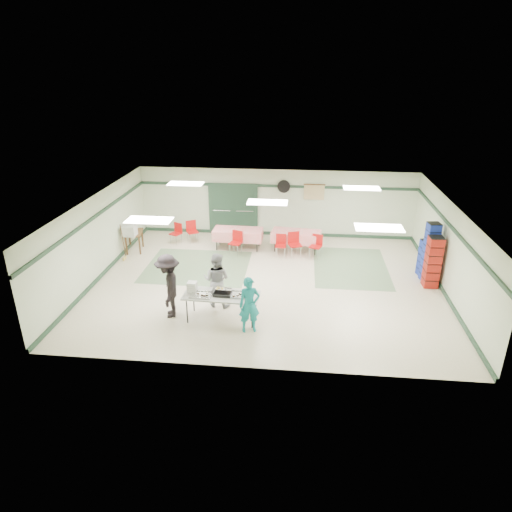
# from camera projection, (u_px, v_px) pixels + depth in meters

# --- Properties ---
(floor) EXTENTS (11.00, 11.00, 0.00)m
(floor) POSITION_uv_depth(u_px,v_px,m) (267.00, 282.00, 14.71)
(floor) COLOR beige
(floor) RESTS_ON ground
(ceiling) EXTENTS (11.00, 11.00, 0.00)m
(ceiling) POSITION_uv_depth(u_px,v_px,m) (267.00, 202.00, 13.66)
(ceiling) COLOR white
(ceiling) RESTS_ON wall_back
(wall_back) EXTENTS (11.00, 0.00, 11.00)m
(wall_back) POSITION_uv_depth(u_px,v_px,m) (276.00, 203.00, 18.31)
(wall_back) COLOR beige
(wall_back) RESTS_ON floor
(wall_front) EXTENTS (11.00, 0.00, 11.00)m
(wall_front) POSITION_uv_depth(u_px,v_px,m) (251.00, 317.00, 10.06)
(wall_front) COLOR beige
(wall_front) RESTS_ON floor
(wall_left) EXTENTS (0.00, 9.00, 9.00)m
(wall_left) POSITION_uv_depth(u_px,v_px,m) (97.00, 237.00, 14.70)
(wall_left) COLOR beige
(wall_left) RESTS_ON floor
(wall_right) EXTENTS (0.00, 9.00, 9.00)m
(wall_right) POSITION_uv_depth(u_px,v_px,m) (450.00, 250.00, 13.67)
(wall_right) COLOR beige
(wall_right) RESTS_ON floor
(trim_back) EXTENTS (11.00, 0.06, 0.10)m
(trim_back) POSITION_uv_depth(u_px,v_px,m) (276.00, 186.00, 18.01)
(trim_back) COLOR #203C2B
(trim_back) RESTS_ON wall_back
(baseboard_back) EXTENTS (11.00, 0.06, 0.12)m
(baseboard_back) POSITION_uv_depth(u_px,v_px,m) (275.00, 233.00, 18.78)
(baseboard_back) COLOR #203C2B
(baseboard_back) RESTS_ON floor
(trim_left) EXTENTS (0.06, 9.00, 0.10)m
(trim_left) POSITION_uv_depth(u_px,v_px,m) (95.00, 217.00, 14.43)
(trim_left) COLOR #203C2B
(trim_left) RESTS_ON wall_back
(baseboard_left) EXTENTS (0.06, 9.00, 0.12)m
(baseboard_left) POSITION_uv_depth(u_px,v_px,m) (103.00, 273.00, 15.20)
(baseboard_left) COLOR #203C2B
(baseboard_left) RESTS_ON floor
(trim_right) EXTENTS (0.06, 9.00, 0.10)m
(trim_right) POSITION_uv_depth(u_px,v_px,m) (452.00, 228.00, 13.40)
(trim_right) COLOR #203C2B
(trim_right) RESTS_ON wall_back
(baseboard_right) EXTENTS (0.06, 9.00, 0.12)m
(baseboard_right) POSITION_uv_depth(u_px,v_px,m) (442.00, 289.00, 14.17)
(baseboard_right) COLOR #203C2B
(baseboard_right) RESTS_ON floor
(green_patch_a) EXTENTS (3.50, 3.00, 0.01)m
(green_patch_a) POSITION_uv_depth(u_px,v_px,m) (197.00, 266.00, 15.86)
(green_patch_a) COLOR gray
(green_patch_a) RESTS_ON floor
(green_patch_b) EXTENTS (2.50, 3.50, 0.01)m
(green_patch_b) POSITION_uv_depth(u_px,v_px,m) (350.00, 267.00, 15.82)
(green_patch_b) COLOR gray
(green_patch_b) RESTS_ON floor
(double_door_left) EXTENTS (0.90, 0.06, 2.10)m
(double_door_left) POSITION_uv_depth(u_px,v_px,m) (222.00, 209.00, 18.57)
(double_door_left) COLOR gray
(double_door_left) RESTS_ON floor
(double_door_right) EXTENTS (0.90, 0.06, 2.10)m
(double_door_right) POSITION_uv_depth(u_px,v_px,m) (245.00, 210.00, 18.49)
(double_door_right) COLOR gray
(double_door_right) RESTS_ON floor
(door_frame) EXTENTS (2.00, 0.03, 2.15)m
(door_frame) POSITION_uv_depth(u_px,v_px,m) (233.00, 209.00, 18.51)
(door_frame) COLOR #203C2B
(door_frame) RESTS_ON floor
(wall_fan) EXTENTS (0.50, 0.10, 0.50)m
(wall_fan) POSITION_uv_depth(u_px,v_px,m) (284.00, 186.00, 17.95)
(wall_fan) COLOR black
(wall_fan) RESTS_ON wall_back
(scroll_banner) EXTENTS (0.80, 0.02, 0.60)m
(scroll_banner) POSITION_uv_depth(u_px,v_px,m) (314.00, 192.00, 17.91)
(scroll_banner) COLOR tan
(scroll_banner) RESTS_ON wall_back
(serving_table) EXTENTS (2.08, 0.92, 0.76)m
(serving_table) POSITION_uv_depth(u_px,v_px,m) (221.00, 296.00, 12.33)
(serving_table) COLOR #A6A6A1
(serving_table) RESTS_ON floor
(sheet_tray_right) EXTENTS (0.56, 0.43, 0.02)m
(sheet_tray_right) POSITION_uv_depth(u_px,v_px,m) (240.00, 295.00, 12.27)
(sheet_tray_right) COLOR silver
(sheet_tray_right) RESTS_ON serving_table
(sheet_tray_mid) EXTENTS (0.54, 0.42, 0.02)m
(sheet_tray_mid) POSITION_uv_depth(u_px,v_px,m) (221.00, 291.00, 12.47)
(sheet_tray_mid) COLOR silver
(sheet_tray_mid) RESTS_ON serving_table
(sheet_tray_left) EXTENTS (0.58, 0.45, 0.02)m
(sheet_tray_left) POSITION_uv_depth(u_px,v_px,m) (201.00, 295.00, 12.26)
(sheet_tray_left) COLOR silver
(sheet_tray_left) RESTS_ON serving_table
(baking_pan) EXTENTS (0.50, 0.32, 0.08)m
(baking_pan) POSITION_uv_depth(u_px,v_px,m) (223.00, 294.00, 12.26)
(baking_pan) COLOR black
(baking_pan) RESTS_ON serving_table
(foam_box_stack) EXTENTS (0.25, 0.23, 0.28)m
(foam_box_stack) POSITION_uv_depth(u_px,v_px,m) (192.00, 287.00, 12.44)
(foam_box_stack) COLOR white
(foam_box_stack) RESTS_ON serving_table
(volunteer_teal) EXTENTS (0.64, 0.50, 1.53)m
(volunteer_teal) POSITION_uv_depth(u_px,v_px,m) (249.00, 305.00, 11.78)
(volunteer_teal) COLOR teal
(volunteer_teal) RESTS_ON floor
(volunteer_grey) EXTENTS (0.88, 0.74, 1.63)m
(volunteer_grey) POSITION_uv_depth(u_px,v_px,m) (217.00, 280.00, 13.03)
(volunteer_grey) COLOR gray
(volunteer_grey) RESTS_ON floor
(volunteer_dark) EXTENTS (0.95, 1.31, 1.82)m
(volunteer_dark) POSITION_uv_depth(u_px,v_px,m) (169.00, 286.00, 12.45)
(volunteer_dark) COLOR black
(volunteer_dark) RESTS_ON floor
(dining_table_a) EXTENTS (1.88, 1.00, 0.77)m
(dining_table_a) POSITION_uv_depth(u_px,v_px,m) (296.00, 236.00, 17.03)
(dining_table_a) COLOR red
(dining_table_a) RESTS_ON floor
(dining_table_b) EXTENTS (1.85, 0.85, 0.77)m
(dining_table_b) POSITION_uv_depth(u_px,v_px,m) (238.00, 234.00, 17.23)
(dining_table_b) COLOR red
(dining_table_b) RESTS_ON floor
(chair_a) EXTENTS (0.54, 0.54, 0.91)m
(chair_a) POSITION_uv_depth(u_px,v_px,m) (294.00, 242.00, 16.52)
(chair_a) COLOR red
(chair_a) RESTS_ON floor
(chair_b) EXTENTS (0.38, 0.38, 0.81)m
(chair_b) POSITION_uv_depth(u_px,v_px,m) (281.00, 243.00, 16.58)
(chair_b) COLOR red
(chair_b) RESTS_ON floor
(chair_c) EXTENTS (0.51, 0.51, 0.85)m
(chair_c) POSITION_uv_depth(u_px,v_px,m) (316.00, 244.00, 16.45)
(chair_c) COLOR red
(chair_c) RESTS_ON floor
(chair_d) EXTENTS (0.52, 0.52, 0.88)m
(chair_d) POSITION_uv_depth(u_px,v_px,m) (236.00, 240.00, 16.72)
(chair_d) COLOR red
(chair_d) RESTS_ON floor
(chair_loose_a) EXTENTS (0.54, 0.54, 0.86)m
(chair_loose_a) POSITION_uv_depth(u_px,v_px,m) (192.00, 229.00, 17.86)
(chair_loose_a) COLOR red
(chair_loose_a) RESTS_ON floor
(chair_loose_b) EXTENTS (0.51, 0.51, 0.81)m
(chair_loose_b) POSITION_uv_depth(u_px,v_px,m) (177.00, 231.00, 17.74)
(chair_loose_b) COLOR red
(chair_loose_b) RESTS_ON floor
(crate_stack_blue_a) EXTENTS (0.46, 0.46, 1.24)m
(crate_stack_blue_a) POSITION_uv_depth(u_px,v_px,m) (425.00, 258.00, 14.98)
(crate_stack_blue_a) COLOR navy
(crate_stack_blue_a) RESTS_ON floor
(crate_stack_red) EXTENTS (0.44, 0.44, 1.67)m
(crate_stack_red) POSITION_uv_depth(u_px,v_px,m) (433.00, 262.00, 14.14)
(crate_stack_red) COLOR maroon
(crate_stack_red) RESTS_ON floor
(crate_stack_blue_b) EXTENTS (0.43, 0.43, 1.96)m
(crate_stack_blue_b) POSITION_uv_depth(u_px,v_px,m) (430.00, 252.00, 14.48)
(crate_stack_blue_b) COLOR navy
(crate_stack_blue_b) RESTS_ON floor
(printer_table) EXTENTS (0.77, 1.02, 0.74)m
(printer_table) POSITION_uv_depth(u_px,v_px,m) (134.00, 235.00, 16.96)
(printer_table) COLOR brown
(printer_table) RESTS_ON floor
(office_printer) EXTENTS (0.48, 0.43, 0.38)m
(office_printer) POSITION_uv_depth(u_px,v_px,m) (129.00, 231.00, 16.51)
(office_printer) COLOR #BABBB5
(office_printer) RESTS_ON printer_table
(broom) EXTENTS (0.05, 0.22, 1.33)m
(broom) POSITION_uv_depth(u_px,v_px,m) (123.00, 241.00, 16.18)
(broom) COLOR brown
(broom) RESTS_ON floor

